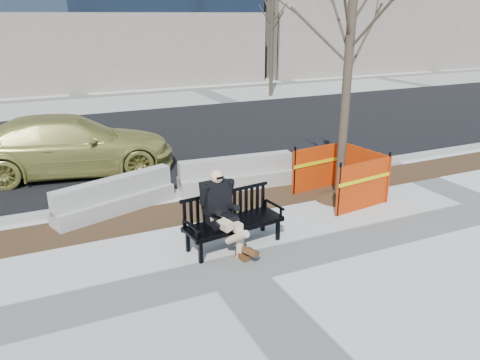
% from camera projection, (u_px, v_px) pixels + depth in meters
% --- Properties ---
extents(ground, '(120.00, 120.00, 0.00)m').
position_uv_depth(ground, '(233.00, 270.00, 7.69)').
color(ground, beige).
rests_on(ground, ground).
extents(mulch_strip, '(40.00, 1.20, 0.02)m').
position_uv_depth(mulch_strip, '(182.00, 212.00, 9.91)').
color(mulch_strip, '#47301C').
rests_on(mulch_strip, ground).
extents(asphalt_street, '(60.00, 10.40, 0.01)m').
position_uv_depth(asphalt_street, '(121.00, 143.00, 15.22)').
color(asphalt_street, black).
rests_on(asphalt_street, ground).
extents(curb, '(60.00, 0.25, 0.12)m').
position_uv_depth(curb, '(169.00, 195.00, 10.71)').
color(curb, '#9E9B93').
rests_on(curb, ground).
extents(bench, '(1.91, 0.89, 0.98)m').
position_uv_depth(bench, '(234.00, 245.00, 8.52)').
color(bench, black).
rests_on(bench, ground).
extents(seated_man, '(0.75, 1.10, 1.45)m').
position_uv_depth(seated_man, '(221.00, 248.00, 8.43)').
color(seated_man, black).
rests_on(seated_man, ground).
extents(tree_fence, '(2.58, 2.58, 5.76)m').
position_uv_depth(tree_fence, '(338.00, 198.00, 10.69)').
color(tree_fence, '#D93C07').
rests_on(tree_fence, ground).
extents(sedan, '(5.43, 2.83, 1.50)m').
position_uv_depth(sedan, '(74.00, 173.00, 12.41)').
color(sedan, '#9F9B47').
rests_on(sedan, ground).
extents(jersey_barrier_left, '(2.67, 1.36, 0.76)m').
position_uv_depth(jersey_barrier_left, '(116.00, 212.00, 9.96)').
color(jersey_barrier_left, '#A3A098').
rests_on(jersey_barrier_left, ground).
extents(jersey_barrier_right, '(2.79, 0.77, 0.79)m').
position_uv_depth(jersey_barrier_right, '(236.00, 188.00, 11.30)').
color(jersey_barrier_right, '#A29F97').
rests_on(jersey_barrier_right, ground).
extents(far_tree_right, '(2.76, 2.76, 5.60)m').
position_uv_depth(far_tree_right, '(271.00, 96.00, 24.02)').
color(far_tree_right, '#403729').
rests_on(far_tree_right, ground).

